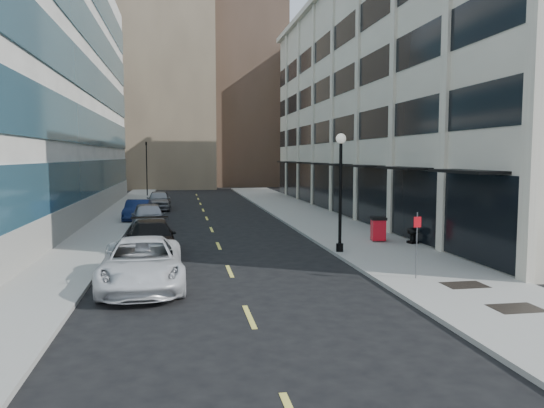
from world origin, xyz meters
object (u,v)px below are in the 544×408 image
object	(u,v)px
traffic_signal	(146,145)
car_black_pickup	(151,238)
car_grey_sedan	(159,200)
sign_post	(417,236)
trash_bin	(378,228)
lamppost	(340,181)
car_silver_sedan	(149,217)
car_blue_sedan	(138,210)
urn_planter	(413,234)
car_white_van	(142,263)

from	to	relation	value
traffic_signal	car_black_pickup	xyz separation A→B (m)	(2.30, -35.96, -4.94)
car_grey_sedan	sign_post	distance (m)	29.68
trash_bin	car_grey_sedan	bearing A→B (deg)	130.27
car_black_pickup	lamppost	xyz separation A→B (m)	(8.50, -1.40, 2.60)
car_silver_sedan	car_blue_sedan	bearing A→B (deg)	96.11
car_blue_sedan	trash_bin	bearing A→B (deg)	-39.86
car_grey_sedan	car_silver_sedan	bearing A→B (deg)	-90.38
car_black_pickup	car_silver_sedan	bearing A→B (deg)	89.56
car_blue_sedan	urn_planter	size ratio (longest dim) A/B	5.58
sign_post	urn_planter	size ratio (longest dim) A/B	2.97
car_blue_sedan	sign_post	distance (m)	23.22
car_white_van	traffic_signal	bearing A→B (deg)	90.87
car_black_pickup	lamppost	bearing A→B (deg)	-13.88
lamppost	car_silver_sedan	bearing A→B (deg)	133.35
car_silver_sedan	car_grey_sedan	world-z (taller)	car_silver_sedan
car_white_van	car_silver_sedan	distance (m)	14.28
car_black_pickup	lamppost	size ratio (longest dim) A/B	0.97
car_grey_sedan	urn_planter	size ratio (longest dim) A/B	6.04
car_blue_sedan	car_white_van	bearing A→B (deg)	-82.02
car_black_pickup	car_blue_sedan	xyz separation A→B (m)	(-1.60, 13.30, -0.04)
car_white_van	trash_bin	size ratio (longest dim) A/B	4.87
car_white_van	car_grey_sedan	size ratio (longest dim) A/B	1.25
car_white_van	car_black_pickup	distance (m)	6.04
traffic_signal	car_grey_sedan	xyz separation A→B (m)	(1.85, -15.07, -4.90)
lamppost	sign_post	xyz separation A→B (m)	(1.10, -5.63, -1.70)
car_white_van	car_silver_sedan	bearing A→B (deg)	90.09
car_black_pickup	urn_planter	xyz separation A→B (m)	(12.80, 0.21, -0.14)
car_silver_sedan	sign_post	bearing A→B (deg)	-61.45
car_white_van	sign_post	world-z (taller)	sign_post
traffic_signal	car_black_pickup	size ratio (longest dim) A/B	1.30
traffic_signal	car_black_pickup	world-z (taller)	traffic_signal
car_white_van	car_silver_sedan	world-z (taller)	car_silver_sedan
traffic_signal	car_silver_sedan	world-z (taller)	traffic_signal
car_white_van	lamppost	world-z (taller)	lamppost
traffic_signal	car_silver_sedan	size ratio (longest dim) A/B	1.40
car_black_pickup	car_grey_sedan	bearing A→B (deg)	86.71
car_silver_sedan	trash_bin	world-z (taller)	car_silver_sedan
traffic_signal	urn_planter	size ratio (longest dim) A/B	8.73
car_grey_sedan	trash_bin	world-z (taller)	car_grey_sedan
car_black_pickup	car_blue_sedan	distance (m)	13.39
lamppost	car_white_van	bearing A→B (deg)	-151.36
car_white_van	sign_post	distance (m)	9.69
car_black_pickup	trash_bin	xyz separation A→B (m)	(11.34, 1.18, 0.04)
car_black_pickup	car_silver_sedan	size ratio (longest dim) A/B	1.08
car_white_van	trash_bin	xyz separation A→B (m)	(11.34, 7.22, -0.02)
car_black_pickup	trash_bin	size ratio (longest dim) A/B	4.33
car_silver_sedan	urn_planter	world-z (taller)	car_silver_sedan
car_grey_sedan	car_black_pickup	bearing A→B (deg)	-88.52
sign_post	urn_planter	xyz separation A→B (m)	(3.20, 7.24, -1.05)
car_blue_sedan	urn_planter	xyz separation A→B (m)	(14.40, -13.09, -0.10)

